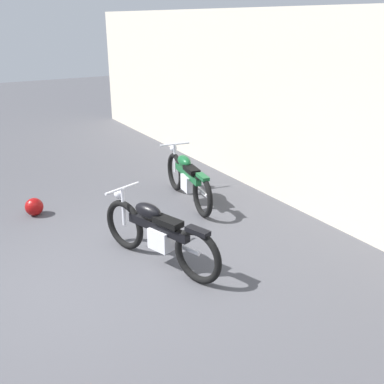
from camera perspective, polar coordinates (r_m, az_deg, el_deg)
ground_plane at (r=5.76m, az=-13.24°, el=-11.45°), size 40.00×40.00×0.00m
building_wall at (r=7.24m, az=17.43°, el=8.93°), size 18.00×0.30×3.25m
helmet at (r=7.83m, az=-19.63°, el=-1.80°), size 0.30×0.30×0.30m
motorcycle_green at (r=7.82m, az=-0.57°, el=1.77°), size 2.03×0.60×0.92m
motorcycle_black at (r=5.85m, az=-4.46°, el=-5.29°), size 2.00×0.86×0.93m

